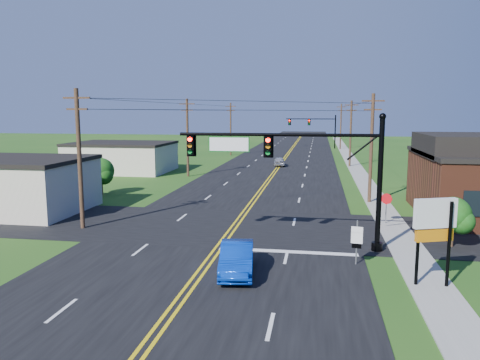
% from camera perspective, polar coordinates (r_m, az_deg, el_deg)
% --- Properties ---
extents(ground, '(260.00, 260.00, 0.00)m').
position_cam_1_polar(ground, '(19.90, -7.55, -14.05)').
color(ground, '#1B4714').
rests_on(ground, ground).
extents(road_main, '(16.00, 220.00, 0.04)m').
position_cam_1_polar(road_main, '(68.20, 4.85, 2.00)').
color(road_main, black).
rests_on(road_main, ground).
extents(road_cross, '(70.00, 10.00, 0.04)m').
position_cam_1_polar(road_cross, '(31.00, -1.01, -5.71)').
color(road_cross, black).
rests_on(road_cross, ground).
extents(sidewalk, '(2.00, 160.00, 0.08)m').
position_cam_1_polar(sidewalk, '(58.26, 14.37, 0.70)').
color(sidewalk, gray).
rests_on(sidewalk, ground).
extents(signal_mast_main, '(11.30, 0.60, 7.48)m').
position_cam_1_polar(signal_mast_main, '(25.74, 6.85, 2.03)').
color(signal_mast_main, black).
rests_on(signal_mast_main, ground).
extents(signal_mast_far, '(10.98, 0.60, 7.48)m').
position_cam_1_polar(signal_mast_far, '(97.61, 8.97, 6.51)').
color(signal_mast_far, black).
rests_on(signal_mast_far, ground).
extents(cream_bldg_near, '(10.20, 8.20, 4.10)m').
position_cam_1_polar(cream_bldg_near, '(39.16, -25.69, -0.54)').
color(cream_bldg_near, beige).
rests_on(cream_bldg_near, ground).
extents(cream_bldg_far, '(12.20, 9.20, 3.70)m').
position_cam_1_polar(cream_bldg_far, '(61.00, -14.22, 2.76)').
color(cream_bldg_far, beige).
rests_on(cream_bldg_far, ground).
extents(utility_pole_left_a, '(1.80, 0.28, 9.00)m').
position_cam_1_polar(utility_pole_left_a, '(31.52, -18.99, 2.74)').
color(utility_pole_left_a, '#322416').
rests_on(utility_pole_left_a, ground).
extents(utility_pole_left_b, '(1.80, 0.28, 9.00)m').
position_cam_1_polar(utility_pole_left_b, '(54.74, -6.42, 5.35)').
color(utility_pole_left_b, '#322416').
rests_on(utility_pole_left_b, ground).
extents(utility_pole_left_c, '(1.80, 0.28, 9.00)m').
position_cam_1_polar(utility_pole_left_c, '(81.01, -1.15, 6.37)').
color(utility_pole_left_c, '#322416').
rests_on(utility_pole_left_c, ground).
extents(utility_pole_right_a, '(1.80, 0.28, 9.00)m').
position_cam_1_polar(utility_pole_right_a, '(39.89, 15.72, 3.98)').
color(utility_pole_right_a, '#322416').
rests_on(utility_pole_right_a, ground).
extents(utility_pole_right_b, '(1.80, 0.28, 9.00)m').
position_cam_1_polar(utility_pole_right_b, '(65.76, 13.34, 5.68)').
color(utility_pole_right_b, '#322416').
rests_on(utility_pole_right_b, ground).
extents(utility_pole_right_c, '(1.80, 0.28, 9.00)m').
position_cam_1_polar(utility_pole_right_c, '(95.69, 12.19, 6.50)').
color(utility_pole_right_c, '#322416').
rests_on(utility_pole_right_c, ground).
extents(tree_right_back, '(3.00, 3.00, 4.10)m').
position_cam_1_polar(tree_right_back, '(45.07, 22.93, 1.39)').
color(tree_right_back, '#322416').
rests_on(tree_right_back, ground).
extents(shrub_corner, '(2.00, 2.00, 2.86)m').
position_cam_1_polar(shrub_corner, '(28.65, 24.52, -3.91)').
color(shrub_corner, '#322416').
rests_on(shrub_corner, ground).
extents(tree_left, '(2.40, 2.40, 3.37)m').
position_cam_1_polar(tree_left, '(44.44, -16.59, 1.05)').
color(tree_left, '#322416').
rests_on(tree_left, ground).
extents(blue_car, '(2.06, 4.48, 1.42)m').
position_cam_1_polar(blue_car, '(22.19, -0.39, -9.62)').
color(blue_car, '#0837B9').
rests_on(blue_car, ground).
extents(distant_car, '(1.93, 3.92, 1.29)m').
position_cam_1_polar(distant_car, '(65.13, 4.81, 2.25)').
color(distant_car, '#AAAAAF').
rests_on(distant_car, ground).
extents(route_sign, '(0.56, 0.14, 2.26)m').
position_cam_1_polar(route_sign, '(23.93, 14.05, -7.02)').
color(route_sign, slate).
rests_on(route_sign, ground).
extents(stop_sign, '(0.72, 0.31, 2.13)m').
position_cam_1_polar(stop_sign, '(32.89, 17.42, -2.57)').
color(stop_sign, slate).
rests_on(stop_sign, ground).
extents(pylon_sign, '(1.88, 0.91, 3.91)m').
position_cam_1_polar(pylon_sign, '(21.67, 22.65, -4.85)').
color(pylon_sign, black).
rests_on(pylon_sign, ground).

